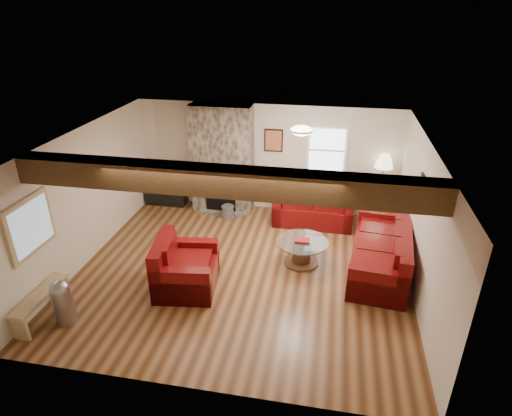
{
  "coord_description": "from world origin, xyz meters",
  "views": [
    {
      "loc": [
        1.46,
        -6.49,
        4.54
      ],
      "look_at": [
        0.18,
        0.4,
        1.12
      ],
      "focal_mm": 30.0,
      "sensor_mm": 36.0,
      "label": 1
    }
  ],
  "objects_px": {
    "armchair_red": "(186,264)",
    "floor_lamp": "(384,165)",
    "coffee_table": "(302,252)",
    "television": "(165,177)",
    "tv_cabinet": "(167,194)",
    "loveseat": "(314,203)",
    "sofa_three": "(381,248)"
  },
  "relations": [
    {
      "from": "armchair_red",
      "to": "television",
      "type": "relative_size",
      "value": 1.56
    },
    {
      "from": "tv_cabinet",
      "to": "floor_lamp",
      "type": "distance_m",
      "value": 5.16
    },
    {
      "from": "sofa_three",
      "to": "loveseat",
      "type": "height_order",
      "value": "loveseat"
    },
    {
      "from": "sofa_three",
      "to": "floor_lamp",
      "type": "xyz_separation_m",
      "value": [
        0.11,
        2.02,
        0.89
      ]
    },
    {
      "from": "loveseat",
      "to": "coffee_table",
      "type": "height_order",
      "value": "loveseat"
    },
    {
      "from": "television",
      "to": "tv_cabinet",
      "type": "bearing_deg",
      "value": 0.0
    },
    {
      "from": "coffee_table",
      "to": "tv_cabinet",
      "type": "xyz_separation_m",
      "value": [
        -3.5,
        2.07,
        0.0
      ]
    },
    {
      "from": "loveseat",
      "to": "television",
      "type": "relative_size",
      "value": 2.39
    },
    {
      "from": "loveseat",
      "to": "coffee_table",
      "type": "xyz_separation_m",
      "value": [
        -0.11,
        -1.77,
        -0.22
      ]
    },
    {
      "from": "sofa_three",
      "to": "tv_cabinet",
      "type": "bearing_deg",
      "value": -105.91
    },
    {
      "from": "sofa_three",
      "to": "television",
      "type": "bearing_deg",
      "value": -105.91
    },
    {
      "from": "tv_cabinet",
      "to": "floor_lamp",
      "type": "relative_size",
      "value": 0.62
    },
    {
      "from": "coffee_table",
      "to": "television",
      "type": "relative_size",
      "value": 1.35
    },
    {
      "from": "loveseat",
      "to": "floor_lamp",
      "type": "xyz_separation_m",
      "value": [
        1.43,
        0.32,
        0.88
      ]
    },
    {
      "from": "sofa_three",
      "to": "armchair_red",
      "type": "height_order",
      "value": "armchair_red"
    },
    {
      "from": "floor_lamp",
      "to": "coffee_table",
      "type": "bearing_deg",
      "value": -126.39
    },
    {
      "from": "coffee_table",
      "to": "floor_lamp",
      "type": "height_order",
      "value": "floor_lamp"
    },
    {
      "from": "armchair_red",
      "to": "television",
      "type": "distance_m",
      "value": 3.57
    },
    {
      "from": "sofa_three",
      "to": "coffee_table",
      "type": "distance_m",
      "value": 1.45
    },
    {
      "from": "television",
      "to": "loveseat",
      "type": "bearing_deg",
      "value": -4.75
    },
    {
      "from": "armchair_red",
      "to": "tv_cabinet",
      "type": "relative_size",
      "value": 1.17
    },
    {
      "from": "armchair_red",
      "to": "floor_lamp",
      "type": "height_order",
      "value": "floor_lamp"
    },
    {
      "from": "armchair_red",
      "to": "floor_lamp",
      "type": "distance_m",
      "value": 4.78
    },
    {
      "from": "television",
      "to": "floor_lamp",
      "type": "relative_size",
      "value": 0.46
    },
    {
      "from": "floor_lamp",
      "to": "armchair_red",
      "type": "bearing_deg",
      "value": -137.01
    },
    {
      "from": "sofa_three",
      "to": "floor_lamp",
      "type": "distance_m",
      "value": 2.21
    },
    {
      "from": "sofa_three",
      "to": "television",
      "type": "height_order",
      "value": "same"
    },
    {
      "from": "armchair_red",
      "to": "television",
      "type": "xyz_separation_m",
      "value": [
        -1.6,
        3.18,
        0.23
      ]
    },
    {
      "from": "armchair_red",
      "to": "coffee_table",
      "type": "bearing_deg",
      "value": -67.27
    },
    {
      "from": "television",
      "to": "armchair_red",
      "type": "bearing_deg",
      "value": -63.3
    },
    {
      "from": "sofa_three",
      "to": "floor_lamp",
      "type": "bearing_deg",
      "value": -176.88
    },
    {
      "from": "armchair_red",
      "to": "floor_lamp",
      "type": "relative_size",
      "value": 0.72
    }
  ]
}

